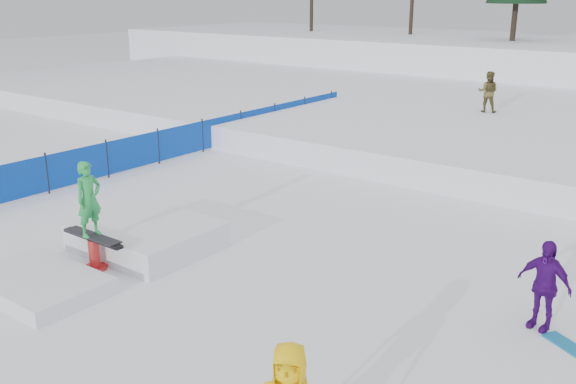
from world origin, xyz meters
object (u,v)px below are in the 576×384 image
Objects in this scene: safety_fence at (203,135)px; jib_rail_feature at (119,245)px; walker_olive at (488,92)px; spectator_purple at (544,285)px.

jib_rail_feature is (4.92, -7.35, -0.25)m from safety_fence.
jib_rail_feature is (-1.38, -15.74, -1.24)m from walker_olive.
walker_olive reaches higher than spectator_purple.
spectator_purple is at bearing 17.05° from jib_rail_feature.
safety_fence is 10.90× the size of spectator_purple.
safety_fence is 10.54m from walker_olive.
spectator_purple is (12.33, -5.08, 0.18)m from safety_fence.
jib_rail_feature is (-7.40, -2.27, -0.43)m from spectator_purple.
spectator_purple is (6.03, -13.47, -0.81)m from walker_olive.
safety_fence is at bearing 123.80° from jib_rail_feature.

